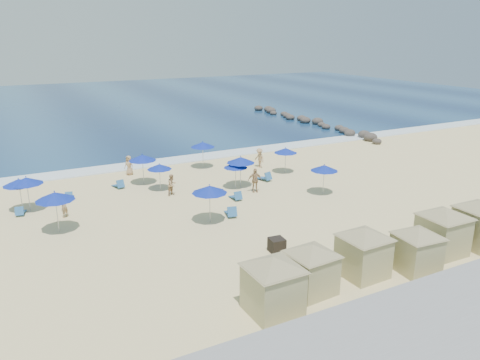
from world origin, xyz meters
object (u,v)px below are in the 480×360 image
object	(u,v)px
umbrella_7	(236,165)
umbrella_10	(324,168)
rock_jetty	(310,121)
beachgoer_2	(255,180)
cabana_0	(273,278)
umbrella_8	(203,145)
umbrella_1	(19,182)
umbrella_6	(241,160)
umbrella_9	(286,150)
cabana_1	(312,262)
beachgoer_3	(259,158)
trash_bin	(277,245)
cabana_4	(444,224)
umbrella_5	(210,189)
beachgoer_1	(172,185)
umbrella_2	(55,196)
umbrella_0	(26,181)
cabana_2	(364,246)
beachgoer_4	(129,165)
cabana_3	(417,243)
beachgoer_0	(64,206)
umbrella_3	(142,158)
umbrella_4	(159,167)

from	to	relation	value
umbrella_7	umbrella_10	bearing A→B (deg)	-39.67
rock_jetty	beachgoer_2	distance (m)	28.65
cabana_0	umbrella_8	size ratio (longest dim) A/B	1.87
umbrella_1	umbrella_6	xyz separation A→B (m)	(15.14, -2.18, 0.12)
umbrella_9	cabana_1	bearing A→B (deg)	-119.73
beachgoer_3	trash_bin	bearing A→B (deg)	-36.13
umbrella_6	umbrella_9	bearing A→B (deg)	17.59
cabana_4	umbrella_5	size ratio (longest dim) A/B	1.83
umbrella_9	beachgoer_1	bearing A→B (deg)	-174.62
rock_jetty	umbrella_8	size ratio (longest dim) A/B	11.18
umbrella_6	trash_bin	bearing A→B (deg)	-108.20
umbrella_2	beachgoer_2	distance (m)	13.95
cabana_4	beachgoer_2	bearing A→B (deg)	105.48
cabana_1	beachgoer_3	xyz separation A→B (m)	(8.38, 19.02, -0.61)
rock_jetty	cabana_0	bearing A→B (deg)	-128.01
cabana_0	umbrella_5	xyz separation A→B (m)	(1.74, 10.16, 0.55)
umbrella_0	beachgoer_3	distance (m)	18.86
umbrella_6	beachgoer_2	world-z (taller)	umbrella_6
cabana_2	beachgoer_4	size ratio (longest dim) A/B	2.66
trash_bin	umbrella_9	xyz separation A→B (m)	(8.65, 12.43, 1.53)
umbrella_1	umbrella_6	world-z (taller)	umbrella_6
umbrella_6	beachgoer_2	distance (m)	2.01
cabana_0	umbrella_7	world-z (taller)	cabana_0
cabana_3	umbrella_8	size ratio (longest dim) A/B	1.69
umbrella_9	beachgoer_0	size ratio (longest dim) A/B	1.42
cabana_3	umbrella_2	bearing A→B (deg)	138.36
trash_bin	umbrella_9	size ratio (longest dim) A/B	0.35
umbrella_6	umbrella_10	world-z (taller)	umbrella_6
cabana_2	umbrella_3	bearing A→B (deg)	104.91
umbrella_6	umbrella_10	size ratio (longest dim) A/B	1.08
trash_bin	umbrella_8	world-z (taller)	umbrella_8
umbrella_6	umbrella_8	distance (m)	6.28
rock_jetty	umbrella_6	world-z (taller)	umbrella_6
trash_bin	cabana_4	distance (m)	8.80
trash_bin	cabana_4	bearing A→B (deg)	-23.36
umbrella_1	umbrella_3	distance (m)	9.03
beachgoer_3	cabana_0	bearing A→B (deg)	-37.91
umbrella_8	rock_jetty	bearing A→B (deg)	31.70
cabana_3	umbrella_4	bearing A→B (deg)	111.49
cabana_3	umbrella_7	world-z (taller)	cabana_3
cabana_3	cabana_4	size ratio (longest dim) A/B	0.88
umbrella_6	umbrella_9	xyz separation A→B (m)	(5.10, 1.62, -0.20)
cabana_3	cabana_4	xyz separation A→B (m)	(2.72, 0.74, 0.18)
umbrella_6	beachgoer_0	distance (m)	12.90
cabana_2	umbrella_2	size ratio (longest dim) A/B	1.69
cabana_4	umbrella_10	size ratio (longest dim) A/B	2.01
cabana_0	cabana_4	size ratio (longest dim) A/B	0.98
umbrella_5	rock_jetty	bearing A→B (deg)	44.00
cabana_4	beachgoer_2	size ratio (longest dim) A/B	2.54
umbrella_0	beachgoer_0	xyz separation A→B (m)	(1.86, -2.28, -1.30)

